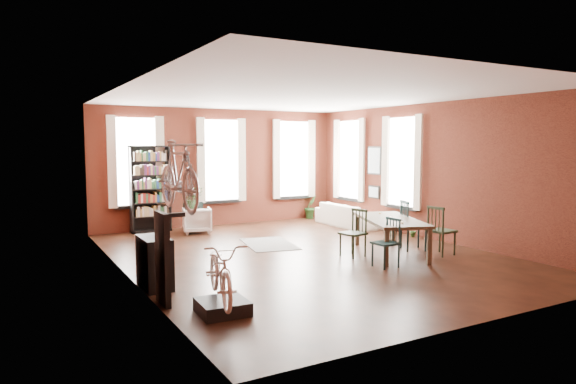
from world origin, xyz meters
TOP-DOWN VIEW (x-y plane):
  - room at (0.25, 0.62)m, footprint 9.00×9.04m
  - dining_table at (1.54, -0.80)m, footprint 1.71×2.37m
  - dining_chair_a at (0.75, -1.61)m, footprint 0.42×0.42m
  - dining_chair_b at (0.76, -0.60)m, footprint 0.51×0.51m
  - dining_chair_c at (2.41, -1.35)m, footprint 0.50×0.50m
  - dining_chair_d at (2.27, -0.70)m, footprint 0.63×0.63m
  - bookshelf at (-2.00, 4.30)m, footprint 1.00×0.32m
  - white_armchair at (-1.03, 3.56)m, footprint 0.83×0.80m
  - cream_sofa at (2.95, 2.60)m, footprint 0.61×2.08m
  - striped_rug at (-0.13, 1.34)m, footprint 1.31×1.79m
  - bike_trainer at (-2.83, -2.57)m, footprint 0.66×0.66m
  - bike_wall_rack at (-3.40, -1.80)m, footprint 0.16×0.60m
  - console_table at (-3.28, -0.90)m, footprint 0.40×0.80m
  - plant_stand at (-1.08, 3.79)m, footprint 0.33×0.33m
  - plant_by_sofa at (2.81, 4.30)m, footprint 0.51×0.76m
  - plant_small at (3.32, 0.44)m, footprint 0.44×0.54m
  - bicycle_floor at (-2.85, -2.59)m, footprint 0.70×0.91m
  - bicycle_hung at (-3.15, -1.80)m, footprint 0.47×1.00m
  - plant_on_stand at (-1.07, 3.75)m, footprint 0.64×0.68m

SIDE VIEW (x-z plane):
  - striped_rug at x=-0.13m, z-range 0.00..0.01m
  - plant_small at x=3.32m, z-range 0.00..0.17m
  - bike_trainer at x=-2.83m, z-range 0.00..0.18m
  - plant_by_sofa at x=2.81m, z-range 0.00..0.31m
  - plant_stand at x=-1.08m, z-range 0.00..0.57m
  - white_armchair at x=-1.03m, z-range 0.00..0.71m
  - dining_table at x=1.54m, z-range 0.00..0.74m
  - console_table at x=-3.28m, z-range 0.00..0.80m
  - cream_sofa at x=2.95m, z-range 0.00..0.81m
  - dining_chair_a at x=0.75m, z-range 0.00..0.89m
  - dining_chair_b at x=0.76m, z-range 0.00..0.94m
  - dining_chair_c at x=2.41m, z-range 0.00..0.99m
  - dining_chair_d at x=2.27m, z-range 0.00..1.05m
  - bike_wall_rack at x=-3.40m, z-range 0.00..1.30m
  - plant_on_stand at x=-1.07m, z-range 0.57..1.02m
  - bicycle_floor at x=-2.85m, z-range 0.18..1.73m
  - bookshelf at x=-2.00m, z-range 0.00..2.20m
  - bicycle_hung at x=-3.15m, z-range 1.30..2.96m
  - room at x=0.25m, z-range 0.53..3.75m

